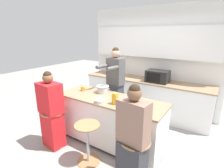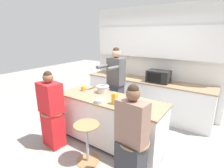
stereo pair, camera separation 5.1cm
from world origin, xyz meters
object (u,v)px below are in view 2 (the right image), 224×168
object	(u,v)px
juice_carton	(115,99)
bar_stool_center	(87,140)
banana_bunch	(138,101)
microwave	(158,76)
person_cooking	(116,88)
bar_stool_rightmost	(134,159)
bar_stool_leftmost	(54,126)
coffee_cup_near	(83,88)
cooking_pot	(103,89)
kitchen_island	(110,121)
person_wrapped_blanket	(52,112)
coffee_cup_far	(125,103)
person_seated_near	(131,143)
fruit_bowl	(99,101)
potted_plant	(110,70)

from	to	relation	value
juice_carton	bar_stool_center	bearing A→B (deg)	-115.53
banana_bunch	microwave	distance (m)	1.46
person_cooking	bar_stool_rightmost	bearing A→B (deg)	-41.69
bar_stool_leftmost	coffee_cup_near	distance (m)	0.89
cooking_pot	coffee_cup_near	distance (m)	0.42
bar_stool_center	microwave	bearing A→B (deg)	81.35
bar_stool_rightmost	kitchen_island	bearing A→B (deg)	143.46
person_wrapped_blanket	microwave	bearing A→B (deg)	68.26
bar_stool_rightmost	coffee_cup_far	xyz separation A→B (m)	(-0.43, 0.50, 0.56)
coffee_cup_far	microwave	xyz separation A→B (m)	(-0.05, 1.65, 0.10)
kitchen_island	microwave	size ratio (longest dim) A/B	3.91
person_seated_near	fruit_bowl	world-z (taller)	person_seated_near
bar_stool_leftmost	juice_carton	xyz separation A→B (m)	(1.03, 0.45, 0.62)
person_seated_near	banana_bunch	world-z (taller)	person_seated_near
bar_stool_center	person_seated_near	size ratio (longest dim) A/B	0.46
cooking_pot	juice_carton	xyz separation A→B (m)	(0.52, -0.36, 0.03)
cooking_pot	fruit_bowl	distance (m)	0.53
banana_bunch	kitchen_island	bearing A→B (deg)	-168.62
bar_stool_center	person_seated_near	xyz separation A→B (m)	(0.79, -0.02, 0.27)
person_cooking	person_wrapped_blanket	distance (m)	1.40
potted_plant	person_wrapped_blanket	bearing A→B (deg)	-82.92
bar_stool_rightmost	cooking_pot	bearing A→B (deg)	144.46
fruit_bowl	microwave	xyz separation A→B (m)	(0.36, 1.81, 0.11)
fruit_bowl	juice_carton	xyz separation A→B (m)	(0.25, 0.09, 0.07)
person_cooking	banana_bunch	distance (m)	0.94
kitchen_island	coffee_cup_far	bearing A→B (deg)	-15.32
bar_stool_leftmost	potted_plant	bearing A→B (deg)	97.48
banana_bunch	juice_carton	bearing A→B (deg)	-136.88
bar_stool_rightmost	cooking_pot	xyz separation A→B (m)	(-1.11, 0.79, 0.59)
person_wrapped_blanket	fruit_bowl	xyz separation A→B (m)	(0.80, 0.39, 0.26)
person_cooking	person_seated_near	distance (m)	1.67
kitchen_island	potted_plant	world-z (taller)	potted_plant
bar_stool_rightmost	fruit_bowl	bearing A→B (deg)	157.82
person_seated_near	fruit_bowl	size ratio (longest dim) A/B	8.49
person_wrapped_blanket	microwave	world-z (taller)	person_wrapped_blanket
bar_stool_center	person_cooking	size ratio (longest dim) A/B	0.38
person_seated_near	person_wrapped_blanket	bearing A→B (deg)	-173.69
cooking_pot	banana_bunch	distance (m)	0.82
fruit_bowl	coffee_cup_far	bearing A→B (deg)	20.62
person_cooking	coffee_cup_far	distance (m)	0.98
person_wrapped_blanket	cooking_pot	xyz separation A→B (m)	(0.53, 0.84, 0.30)
person_cooking	coffee_cup_near	bearing A→B (deg)	-120.06
cooking_pot	bar_stool_center	bearing A→B (deg)	-70.11
person_wrapped_blanket	coffee_cup_far	xyz separation A→B (m)	(1.21, 0.54, 0.28)
person_seated_near	potted_plant	xyz separation A→B (m)	(-1.90, 2.24, 0.37)
bar_stool_center	coffee_cup_near	world-z (taller)	coffee_cup_near
coffee_cup_far	potted_plant	distance (m)	2.26
person_wrapped_blanket	banana_bunch	xyz separation A→B (m)	(1.34, 0.75, 0.26)
cooking_pot	microwave	xyz separation A→B (m)	(0.63, 1.36, 0.07)
cooking_pot	banana_bunch	size ratio (longest dim) A/B	1.93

